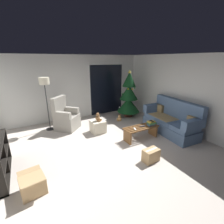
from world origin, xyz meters
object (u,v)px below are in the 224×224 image
at_px(cell_phone, 152,121).
at_px(cardboard_box_open_near_shelf, 33,185).
at_px(remote_white, 135,129).
at_px(floor_lamp, 45,86).
at_px(couch, 171,121).
at_px(book_stack, 151,123).
at_px(cardboard_box_taped_mid_floor, 151,155).
at_px(teddy_bear_chestnut, 98,117).
at_px(teddy_bear_honey_by_tree, 119,118).
at_px(armchair, 66,118).
at_px(ottoman, 98,126).
at_px(christmas_tree, 129,97).
at_px(remote_graphite, 142,126).
at_px(coffee_table, 141,131).

bearing_deg(cell_phone, cardboard_box_open_near_shelf, -167.82).
relative_size(remote_white, floor_lamp, 0.09).
height_order(couch, book_stack, couch).
relative_size(cardboard_box_open_near_shelf, cardboard_box_taped_mid_floor, 1.40).
height_order(remote_white, teddy_bear_chestnut, teddy_bear_chestnut).
xyz_separation_m(remote_white, cell_phone, (0.62, -0.02, 0.14)).
height_order(couch, floor_lamp, floor_lamp).
distance_m(couch, teddy_bear_honey_by_tree, 1.95).
relative_size(book_stack, armchair, 0.24).
height_order(cell_phone, cardboard_box_taped_mid_floor, cell_phone).
xyz_separation_m(book_stack, cardboard_box_taped_mid_floor, (-0.84, -0.95, -0.32)).
bearing_deg(teddy_bear_chestnut, couch, -28.82).
height_order(teddy_bear_chestnut, teddy_bear_honey_by_tree, teddy_bear_chestnut).
relative_size(ottoman, cardboard_box_taped_mid_floor, 1.09).
height_order(teddy_bear_chestnut, cardboard_box_open_near_shelf, teddy_bear_chestnut).
relative_size(cell_phone, christmas_tree, 0.07).
relative_size(remote_white, christmas_tree, 0.08).
relative_size(couch, teddy_bear_honey_by_tree, 6.98).
xyz_separation_m(couch, armchair, (-2.98, 1.97, 0.00)).
distance_m(remote_white, ottoman, 1.33).
height_order(remote_graphite, teddy_bear_chestnut, teddy_bear_chestnut).
height_order(remote_white, teddy_bear_honey_by_tree, remote_white).
height_order(cardboard_box_open_near_shelf, cardboard_box_taped_mid_floor, cardboard_box_open_near_shelf).
xyz_separation_m(remote_white, remote_graphite, (0.32, 0.06, 0.00)).
distance_m(book_stack, ottoman, 1.73).
bearing_deg(floor_lamp, teddy_bear_honey_by_tree, -11.89).
relative_size(book_stack, teddy_bear_chestnut, 0.96).
height_order(remote_white, christmas_tree, christmas_tree).
bearing_deg(cardboard_box_open_near_shelf, cell_phone, 10.72).
xyz_separation_m(floor_lamp, ottoman, (1.37, -1.01, -1.31)).
height_order(floor_lamp, cardboard_box_taped_mid_floor, floor_lamp).
height_order(book_stack, teddy_bear_honey_by_tree, book_stack).
bearing_deg(cell_phone, teddy_bear_chestnut, 139.86).
bearing_deg(remote_graphite, book_stack, -77.61).
distance_m(book_stack, cardboard_box_taped_mid_floor, 1.31).
bearing_deg(cell_phone, teddy_bear_honey_by_tree, 96.81).
height_order(christmas_tree, cardboard_box_open_near_shelf, christmas_tree).
relative_size(ottoman, cardboard_box_open_near_shelf, 0.78).
xyz_separation_m(armchair, cardboard_box_taped_mid_floor, (1.30, -2.89, -0.25)).
distance_m(christmas_tree, floor_lamp, 3.21).
relative_size(remote_graphite, armchair, 0.14).
height_order(coffee_table, ottoman, ottoman).
bearing_deg(remote_white, couch, 16.83).
height_order(remote_graphite, cardboard_box_open_near_shelf, remote_graphite).
relative_size(remote_graphite, cardboard_box_taped_mid_floor, 0.39).
bearing_deg(cell_phone, christmas_tree, 77.47).
height_order(coffee_table, cardboard_box_open_near_shelf, coffee_table).
bearing_deg(ottoman, armchair, 136.94).
height_order(armchair, floor_lamp, floor_lamp).
bearing_deg(cardboard_box_taped_mid_floor, armchair, 114.20).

